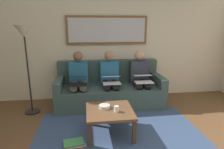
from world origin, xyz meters
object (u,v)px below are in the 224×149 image
Objects in this scene: person_middle at (110,77)px; magazine_stack at (75,143)px; bowl at (104,107)px; coffee_table at (110,113)px; person_left at (140,76)px; cup at (117,109)px; standing_lamp at (25,42)px; laptop_silver at (111,79)px; framed_mirror at (107,30)px; laptop_white at (143,78)px; person_right at (79,78)px; laptop_black at (78,80)px; couch at (109,89)px.

magazine_stack is (0.67, 1.38, -0.58)m from person_middle.
coffee_table is at bearing 134.26° from bowl.
cup is at bearing 60.75° from person_left.
laptop_silver is at bearing 178.15° from standing_lamp.
framed_mirror is at bearing -95.06° from coffee_table.
cup is 0.52× the size of bowl.
cup is 1.21m from laptop_white.
laptop_white is at bearing 168.90° from person_right.
coffee_table is at bearing 55.75° from person_left.
person_left is (-0.78, -1.15, 0.26)m from coffee_table.
person_left is 3.16× the size of laptop_black.
person_middle is at bearing 0.00° from person_left.
person_middle is 0.25m from laptop_silver.
person_middle is at bearing 90.00° from framed_mirror.
magazine_stack is 1.99m from standing_lamp.
framed_mirror is 1.56× the size of person_right.
cup is at bearing 120.94° from laptop_black.
person_middle is (-0.05, -1.23, 0.16)m from cup.
laptop_silver is at bearing 21.27° from person_left.
person_middle is at bearing -21.43° from laptop_white.
laptop_silver is 1.72m from standing_lamp.
person_right is 1.20m from standing_lamp.
framed_mirror reaches higher than coffee_table.
framed_mirror is 5.16× the size of laptop_silver.
person_middle and person_right have the same top height.
person_middle is at bearing 90.00° from couch.
cup is 1.37m from person_right.
bowl is at bearing -45.74° from coffee_table.
coffee_table is at bearing 83.34° from couch.
framed_mirror reaches higher than person_middle.
standing_lamp reaches higher than magazine_stack.
person_right is (0.64, 0.46, -0.94)m from framed_mirror.
couch is 6.11× the size of laptop_black.
standing_lamp is at bearing 12.33° from person_right.
coffee_table is 1.07m from laptop_black.
laptop_black is (0.64, 0.24, 0.02)m from person_middle.
couch is 24.44× the size of cup.
standing_lamp reaches higher than coffee_table.
couch is 0.78m from laptop_black.
laptop_black reaches higher than cup.
framed_mirror reaches higher than person_left.
bowl is at bearing 51.53° from person_left.
laptop_black reaches higher than laptop_white.
magazine_stack is at bearing 40.78° from laptop_white.
cup is at bearing 115.73° from person_right.
person_left is 2.33m from standing_lamp.
couch is 1.63m from magazine_stack.
cup is at bearing 139.86° from coffee_table.
framed_mirror is 1.07× the size of standing_lamp.
person_right reaches higher than laptop_silver.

